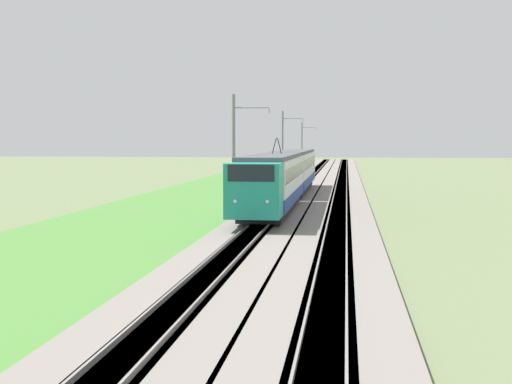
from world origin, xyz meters
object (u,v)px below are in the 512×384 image
passenger_train (285,173)px  catenary_mast_mid (235,153)px  catenary_mast_distant (302,145)px  catenary_mast_far (283,146)px

passenger_train → catenary_mast_mid: size_ratio=4.85×
passenger_train → catenary_mast_mid: (-8.09, 2.69, 1.74)m
catenary_mast_mid → catenary_mast_distant: (73.54, -0.00, -0.04)m
catenary_mast_far → catenary_mast_distant: size_ratio=1.06×
passenger_train → catenary_mast_far: size_ratio=4.64×
catenary_mast_mid → catenary_mast_distant: size_ratio=1.01×
catenary_mast_mid → catenary_mast_far: size_ratio=0.96×
catenary_mast_far → catenary_mast_distant: 36.77m
catenary_mast_far → passenger_train: bearing=-174.6°
catenary_mast_mid → catenary_mast_distant: 73.54m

